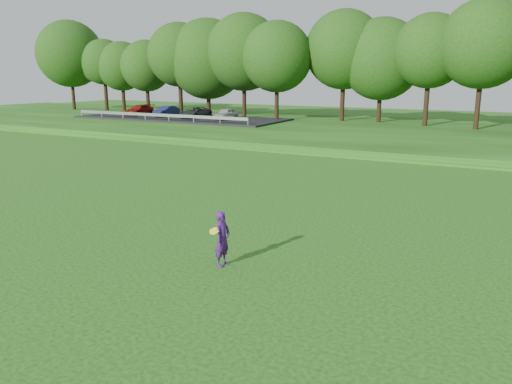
% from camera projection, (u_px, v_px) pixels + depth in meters
% --- Properties ---
extents(ground, '(140.00, 140.00, 0.00)m').
position_uv_depth(ground, '(176.00, 239.00, 17.20)').
color(ground, '#17410C').
rests_on(ground, ground).
extents(berm, '(130.00, 30.00, 0.60)m').
position_uv_depth(berm, '(397.00, 132.00, 46.37)').
color(berm, '#17410C').
rests_on(berm, ground).
extents(walking_path, '(130.00, 1.60, 0.04)m').
position_uv_depth(walking_path, '(351.00, 156.00, 34.40)').
color(walking_path, gray).
rests_on(walking_path, ground).
extents(treeline, '(104.00, 7.00, 15.00)m').
position_uv_depth(treeline, '(412.00, 47.00, 48.00)').
color(treeline, '#1A3C0D').
rests_on(treeline, berm).
extents(parking_lot, '(24.00, 9.00, 1.38)m').
position_uv_depth(parking_lot, '(179.00, 115.00, 56.13)').
color(parking_lot, black).
rests_on(parking_lot, berm).
extents(woman, '(0.48, 0.68, 1.68)m').
position_uv_depth(woman, '(222.00, 239.00, 14.67)').
color(woman, '#441767').
rests_on(woman, ground).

